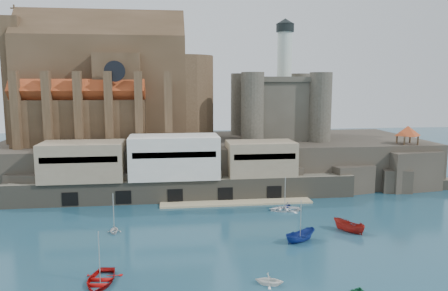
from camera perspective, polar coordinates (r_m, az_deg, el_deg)
name	(u,v)px	position (r m, az deg, el deg)	size (l,w,h in m)	color
ground	(242,235)	(69.82, 2.36, -11.61)	(300.00, 300.00, 0.00)	#183D4F
promontory	(214,160)	(106.32, -1.34, -1.92)	(100.00, 36.00, 10.00)	#2A251F
quay	(174,170)	(89.52, -6.60, -3.17)	(70.00, 12.00, 13.05)	#666152
church	(112,89)	(107.31, -14.43, 7.16)	(47.00, 25.93, 30.51)	#453220
castle_keep	(278,104)	(109.37, 7.08, 5.37)	(21.20, 21.20, 29.30)	#403C32
rock_outcrop	(406,170)	(106.88, 22.65, -3.01)	(14.50, 10.50, 8.70)	#2A251F
pavilion	(408,132)	(105.76, 22.87, 1.65)	(6.40, 6.40, 5.40)	#453220
boat_0	(100,283)	(56.54, -15.85, -16.88)	(4.71, 1.37, 6.60)	#A70A09
boat_1	(269,285)	(54.47, 5.93, -17.61)	(2.89, 1.76, 3.35)	white
boat_2	(300,241)	(68.13, 9.91, -12.25)	(2.06, 2.11, 5.47)	navy
boat_4	(114,232)	(73.03, -14.14, -10.95)	(2.60, 1.59, 3.02)	silver
boat_5	(348,232)	(74.06, 15.94, -10.75)	(2.09, 2.14, 5.55)	maroon
boat_6	(285,210)	(83.16, 7.93, -8.39)	(4.15, 1.20, 5.80)	white
boat_7	(287,208)	(84.92, 8.25, -8.05)	(2.25, 1.37, 2.60)	navy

